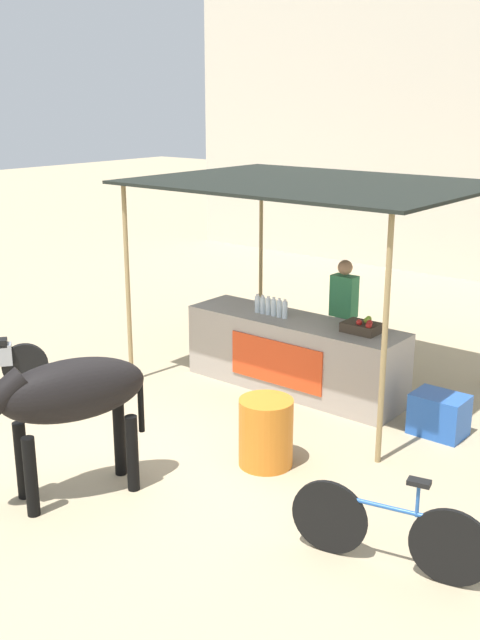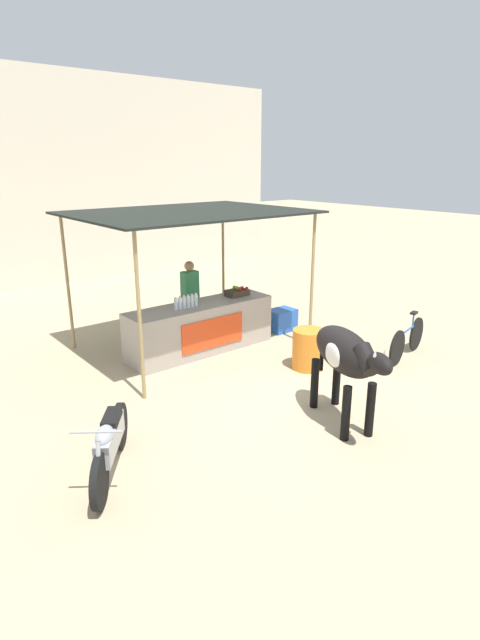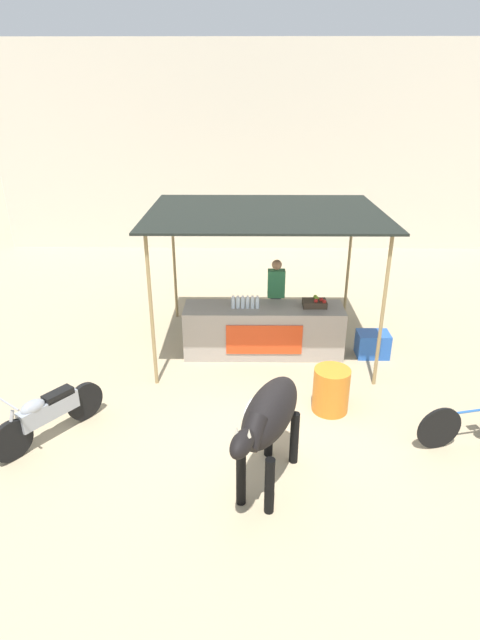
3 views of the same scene
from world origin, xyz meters
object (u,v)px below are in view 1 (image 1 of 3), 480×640
stall_counter (294,354)px  cooler_box (439,414)px  bicycle_leaning (389,530)px  water_barrel (266,432)px  cow (66,396)px  vendor_behind_counter (343,318)px  fruit_crate (362,327)px

stall_counter → cooler_box: size_ratio=5.00×
stall_counter → cooler_box: bearing=-2.7°
bicycle_leaning → stall_counter: bearing=136.2°
water_barrel → bicycle_leaning: size_ratio=0.45×
stall_counter → cow: (-0.08, -3.61, 0.55)m
cooler_box → bicycle_leaning: bicycle_leaning is taller
vendor_behind_counter → cooler_box: vendor_behind_counter is taller
vendor_behind_counter → cooler_box: (1.82, -0.85, -0.61)m
vendor_behind_counter → fruit_crate: bearing=-45.5°
stall_counter → cooler_box: 2.11m
stall_counter → bicycle_leaning: stall_counter is taller
bicycle_leaning → water_barrel: bearing=156.4°
vendor_behind_counter → cooler_box: bearing=-25.0°
fruit_crate → cooler_box: size_ratio=0.73×
fruit_crate → water_barrel: fruit_crate is taller
vendor_behind_counter → water_barrel: 2.82m
stall_counter → water_barrel: (1.00, -1.93, -0.12)m
fruit_crate → stall_counter: bearing=-176.9°
stall_counter → bicycle_leaning: size_ratio=1.84×
fruit_crate → bicycle_leaning: 3.45m
stall_counter → bicycle_leaning: 3.97m
vendor_behind_counter → cow: (-0.35, -4.36, 0.18)m
cooler_box → water_barrel: size_ratio=0.82×
water_barrel → cow: bearing=-122.6°
stall_counter → bicycle_leaning: bearing=-43.8°
vendor_behind_counter → bicycle_leaning: (2.59, -3.50, -0.50)m
vendor_behind_counter → water_barrel: vendor_behind_counter is taller
vendor_behind_counter → cow: bearing=-94.5°
water_barrel → fruit_crate: bearing=91.1°
cooler_box → bicycle_leaning: 2.76m
fruit_crate → water_barrel: bearing=-88.9°
cow → water_barrel: bearing=57.4°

